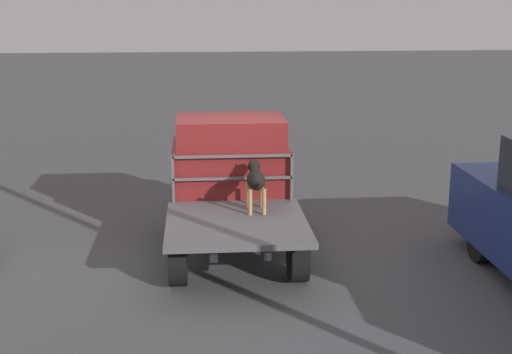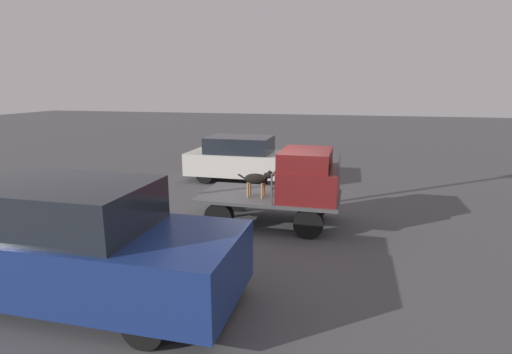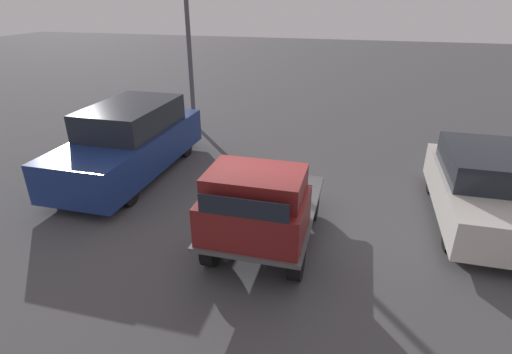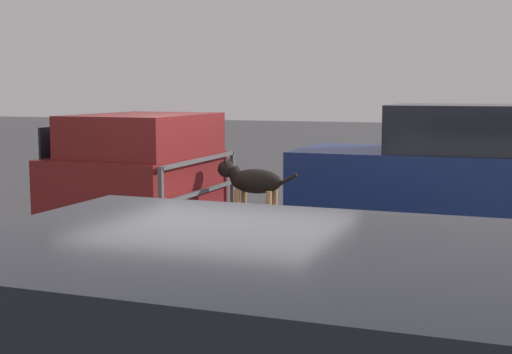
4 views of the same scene
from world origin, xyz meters
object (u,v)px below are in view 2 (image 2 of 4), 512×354
object	(u,v)px
parked_sedan	(244,159)
parked_pickup_far	(73,244)
flatbed_truck	(270,202)
dog	(258,179)

from	to	relation	value
parked_sedan	parked_pickup_far	bearing A→B (deg)	-90.55
parked_pickup_far	parked_sedan	bearing A→B (deg)	80.00
parked_pickup_far	flatbed_truck	bearing A→B (deg)	55.13
flatbed_truck	parked_sedan	bearing A→B (deg)	113.47
flatbed_truck	dog	world-z (taller)	dog
dog	parked_pickup_far	distance (m)	4.57
parked_sedan	parked_pickup_far	xyz separation A→B (m)	(-0.40, -8.70, 0.14)
dog	parked_pickup_far	world-z (taller)	parked_pickup_far
parked_sedan	parked_pickup_far	distance (m)	8.71
dog	parked_sedan	world-z (taller)	parked_sedan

